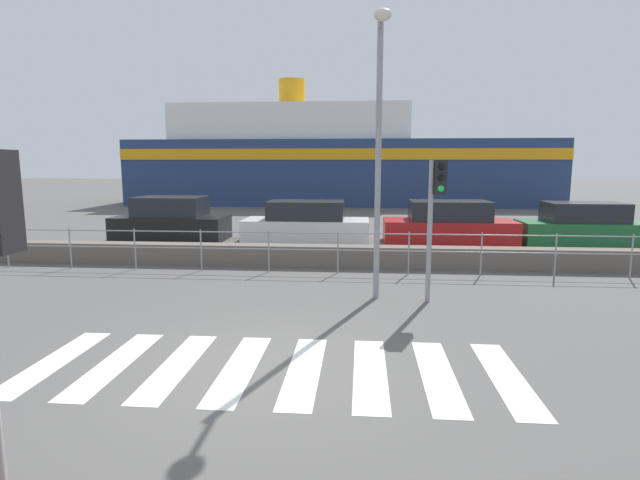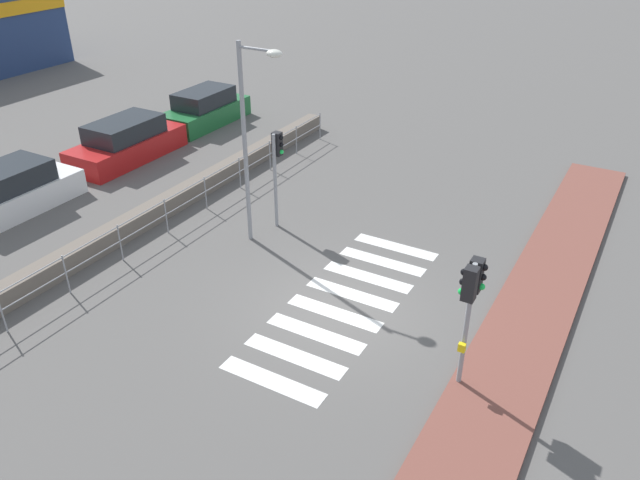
# 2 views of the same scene
# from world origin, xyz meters

# --- Properties ---
(ground_plane) EXTENTS (160.00, 160.00, 0.00)m
(ground_plane) POSITION_xyz_m (0.00, 0.00, 0.00)
(ground_plane) COLOR #565451
(sidewalk_brick) EXTENTS (24.00, 1.80, 0.12)m
(sidewalk_brick) POSITION_xyz_m (0.00, -4.10, 0.06)
(sidewalk_brick) COLOR brown
(sidewalk_brick) RESTS_ON ground_plane
(crosswalk) EXTENTS (6.75, 2.40, 0.01)m
(crosswalk) POSITION_xyz_m (0.28, 0.00, 0.00)
(crosswalk) COLOR silver
(crosswalk) RESTS_ON ground_plane
(seawall) EXTENTS (21.97, 0.55, 0.57)m
(seawall) POSITION_xyz_m (0.00, 7.01, 0.28)
(seawall) COLOR #6B6056
(seawall) RESTS_ON ground_plane
(harbor_fence) EXTENTS (19.81, 0.04, 1.09)m
(harbor_fence) POSITION_xyz_m (0.00, 6.13, 0.72)
(harbor_fence) COLOR gray
(harbor_fence) RESTS_ON ground_plane
(traffic_light_near) EXTENTS (0.58, 0.41, 2.90)m
(traffic_light_near) POSITION_xyz_m (-1.10, -3.35, 2.27)
(traffic_light_near) COLOR gray
(traffic_light_near) RESTS_ON ground_plane
(traffic_light_far) EXTENTS (0.34, 0.32, 2.87)m
(traffic_light_far) POSITION_xyz_m (2.96, 3.60, 2.11)
(traffic_light_far) COLOR gray
(traffic_light_far) RESTS_ON ground_plane
(streetlamp) EXTENTS (0.32, 1.31, 5.56)m
(streetlamp) POSITION_xyz_m (1.81, 3.57, 3.50)
(streetlamp) COLOR gray
(streetlamp) RESTS_ON ground_plane
(parked_car_white) EXTENTS (4.48, 1.84, 1.46)m
(parked_car_white) POSITION_xyz_m (-0.49, 11.30, 0.62)
(parked_car_white) COLOR silver
(parked_car_white) RESTS_ON ground_plane
(parked_car_red) EXTENTS (4.52, 1.83, 1.50)m
(parked_car_red) POSITION_xyz_m (4.55, 11.30, 0.64)
(parked_car_red) COLOR #B21919
(parked_car_red) RESTS_ON ground_plane
(parked_car_green) EXTENTS (4.21, 1.71, 1.47)m
(parked_car_green) POSITION_xyz_m (9.11, 11.30, 0.63)
(parked_car_green) COLOR #1E6633
(parked_car_green) RESTS_ON ground_plane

